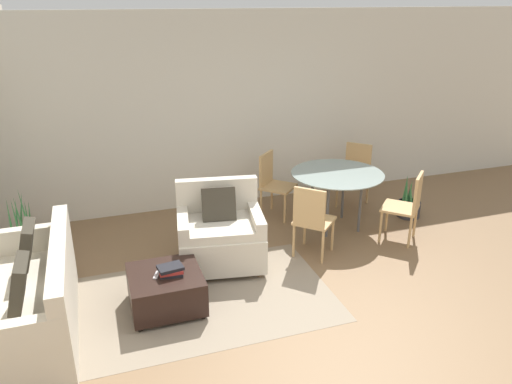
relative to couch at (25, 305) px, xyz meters
The scene contains 15 objects.
ground_plane 2.75m from the couch, 18.12° to the right, with size 20.00×20.00×0.00m, color brown.
wall_back 3.76m from the couch, 43.97° to the left, with size 12.00×0.06×2.75m.
area_rug 1.66m from the couch, ahead, with size 2.65×1.68×0.01m.
couch is the anchor object (origin of this frame).
armchair 2.12m from the couch, 19.06° to the left, with size 1.06×0.94×0.94m.
ottoman 1.27m from the couch, ahead, with size 0.70×0.69×0.39m.
book_stack 1.33m from the couch, ahead, with size 0.26×0.20×0.09m.
tv_remote_primary 1.19m from the couch, ahead, with size 0.09×0.15×0.01m.
potted_plant 1.34m from the couch, 94.41° to the left, with size 0.44×0.44×0.99m.
dining_table 3.90m from the couch, 17.34° to the left, with size 1.20×1.20×0.77m.
dining_chair_near_left 3.11m from the couch, ahead, with size 0.59×0.59×0.90m.
dining_chair_near_right 4.39m from the couch, ahead, with size 0.59×0.59×0.90m.
dining_chair_far_left 3.56m from the couch, 30.59° to the left, with size 0.59×0.59×0.90m.
dining_chair_far_right 4.72m from the couch, 22.53° to the left, with size 0.59×0.59×0.90m.
potted_plant_small 4.99m from the couch, 13.07° to the left, with size 0.31×0.31×0.61m.
Camera 1 is at (-1.84, -3.42, 2.91)m, focal length 35.00 mm.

